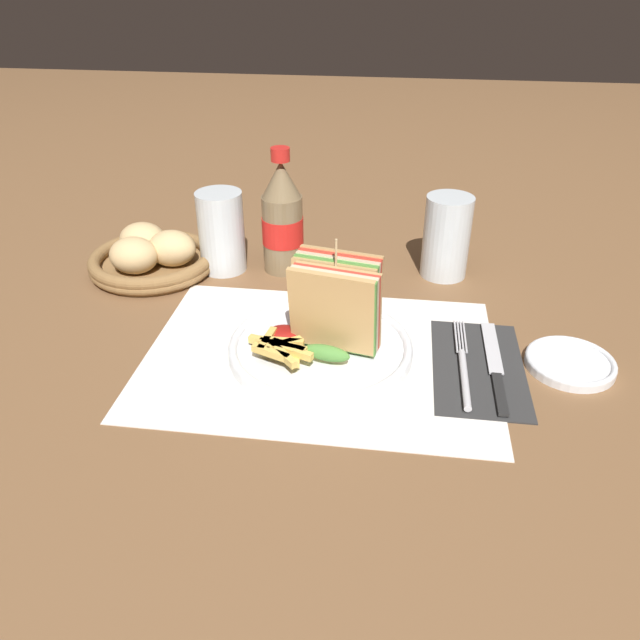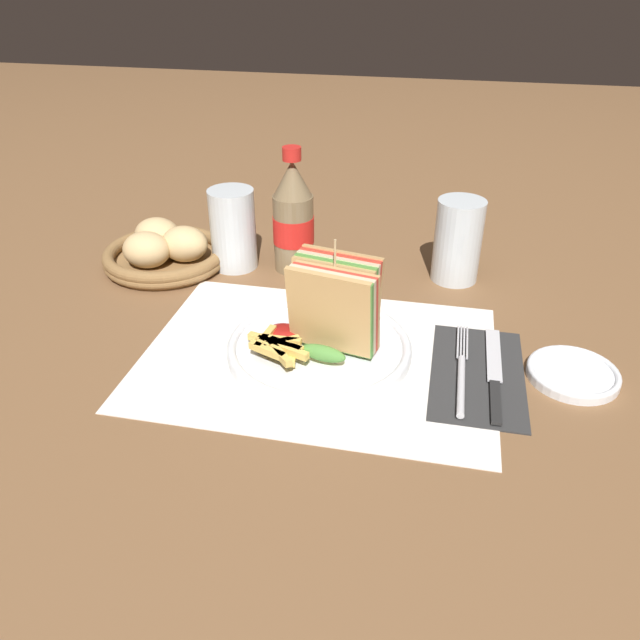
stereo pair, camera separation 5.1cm
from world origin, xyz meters
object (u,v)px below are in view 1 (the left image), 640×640
(bread_basket, at_px, (152,257))
(side_saucer, at_px, (570,362))
(club_sandwich, at_px, (335,305))
(coke_bottle_near, at_px, (282,220))
(glass_near, at_px, (446,237))
(plate_main, at_px, (318,347))
(glass_far, at_px, (221,232))
(knife, at_px, (495,366))
(fork, at_px, (464,369))

(bread_basket, xyz_separation_m, side_saucer, (0.62, -0.19, -0.02))
(club_sandwich, xyz_separation_m, coke_bottle_near, (-0.11, 0.24, 0.01))
(coke_bottle_near, bearing_deg, side_saucer, -29.03)
(club_sandwich, relative_size, coke_bottle_near, 0.72)
(club_sandwich, xyz_separation_m, glass_near, (0.15, 0.25, -0.01))
(plate_main, xyz_separation_m, club_sandwich, (0.02, 0.01, 0.06))
(bread_basket, bearing_deg, glass_far, 10.77)
(knife, bearing_deg, side_saucer, 11.39)
(knife, height_order, glass_near, glass_near)
(glass_near, distance_m, side_saucer, 0.29)
(fork, distance_m, glass_far, 0.45)
(coke_bottle_near, bearing_deg, club_sandwich, -64.84)
(coke_bottle_near, relative_size, bread_basket, 0.99)
(club_sandwich, height_order, fork, club_sandwich)
(plate_main, distance_m, coke_bottle_near, 0.27)
(fork, bearing_deg, side_saucer, 14.79)
(club_sandwich, distance_m, side_saucer, 0.31)
(knife, bearing_deg, fork, -157.62)
(knife, height_order, side_saucer, side_saucer)
(club_sandwich, height_order, glass_near, club_sandwich)
(knife, xyz_separation_m, coke_bottle_near, (-0.32, 0.25, 0.08))
(plate_main, height_order, coke_bottle_near, coke_bottle_near)
(glass_near, distance_m, bread_basket, 0.48)
(glass_near, relative_size, glass_far, 1.00)
(plate_main, distance_m, club_sandwich, 0.07)
(bread_basket, relative_size, side_saucer, 1.82)
(side_saucer, bearing_deg, knife, -168.86)
(glass_far, bearing_deg, side_saucer, -22.89)
(glass_near, height_order, side_saucer, glass_near)
(bread_basket, bearing_deg, side_saucer, -17.21)
(fork, xyz_separation_m, coke_bottle_near, (-0.28, 0.26, 0.08))
(plate_main, xyz_separation_m, coke_bottle_near, (-0.09, 0.24, 0.08))
(plate_main, height_order, fork, plate_main)
(coke_bottle_near, bearing_deg, glass_near, 3.24)
(fork, distance_m, knife, 0.04)
(fork, distance_m, glass_near, 0.28)
(knife, distance_m, glass_near, 0.27)
(bread_basket, bearing_deg, glass_near, 6.03)
(club_sandwich, height_order, bread_basket, club_sandwich)
(side_saucer, bearing_deg, plate_main, -177.64)
(coke_bottle_near, distance_m, bread_basket, 0.22)
(glass_near, relative_size, bread_basket, 0.65)
(fork, height_order, knife, fork)
(club_sandwich, height_order, side_saucer, club_sandwich)
(fork, height_order, glass_near, glass_near)
(glass_far, distance_m, bread_basket, 0.12)
(knife, bearing_deg, club_sandwich, 177.32)
(plate_main, bearing_deg, glass_near, 56.48)
(club_sandwich, bearing_deg, side_saucer, 1.56)
(club_sandwich, bearing_deg, plate_main, -166.53)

